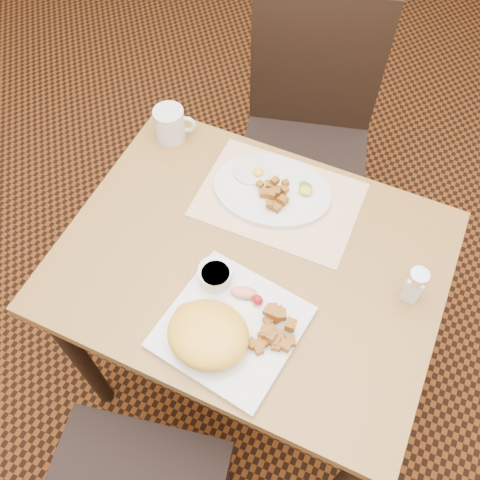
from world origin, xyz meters
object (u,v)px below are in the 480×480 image
plate_square (231,327)px  coffee_mug (171,124)px  chair_far (307,129)px  plate_oval (272,190)px  table (250,280)px  salt_shaker (414,285)px

plate_square → coffee_mug: 0.60m
chair_far → plate_square: bearing=82.5°
chair_far → plate_oval: 0.50m
plate_oval → coffee_mug: 0.34m
plate_square → coffee_mug: coffee_mug is taller
table → plate_oval: bearing=98.5°
table → salt_shaker: 0.40m
plate_oval → salt_shaker: 0.42m
coffee_mug → table: bearing=-37.0°
chair_far → salt_shaker: 0.78m
plate_square → salt_shaker: size_ratio=2.80×
plate_oval → coffee_mug: size_ratio=2.73×
table → coffee_mug: (-0.36, 0.27, 0.16)m
plate_oval → table: bearing=-81.5°
chair_far → plate_oval: size_ratio=3.19×
table → salt_shaker: (0.37, 0.06, 0.16)m
plate_oval → coffee_mug: coffee_mug is taller
table → chair_far: (-0.08, 0.65, -0.10)m
salt_shaker → coffee_mug: salt_shaker is taller
chair_far → salt_shaker: size_ratio=9.70×
chair_far → coffee_mug: size_ratio=8.71×
plate_square → chair_far: bearing=97.5°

